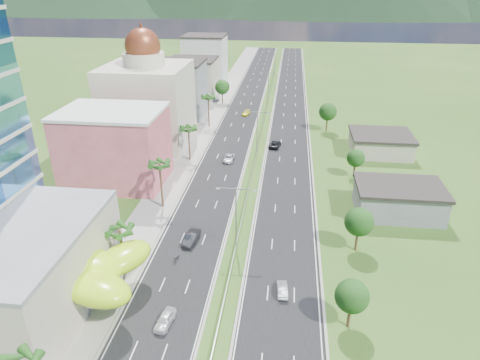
% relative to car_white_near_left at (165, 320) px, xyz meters
% --- Properties ---
extents(ground, '(500.00, 500.00, 0.00)m').
position_rel_car_white_near_left_xyz_m(ground, '(6.80, 7.37, -0.76)').
color(ground, '#2D5119').
rests_on(ground, ground).
extents(road_left, '(11.00, 260.00, 0.04)m').
position_rel_car_white_near_left_xyz_m(road_left, '(-0.70, 97.37, -0.74)').
color(road_left, black).
rests_on(road_left, ground).
extents(road_right, '(11.00, 260.00, 0.04)m').
position_rel_car_white_near_left_xyz_m(road_right, '(14.30, 97.37, -0.74)').
color(road_right, black).
rests_on(road_right, ground).
extents(sidewalk_left, '(7.00, 260.00, 0.12)m').
position_rel_car_white_near_left_xyz_m(sidewalk_left, '(-10.20, 97.37, -0.70)').
color(sidewalk_left, gray).
rests_on(sidewalk_left, ground).
extents(median_guardrail, '(0.10, 216.06, 0.76)m').
position_rel_car_white_near_left_xyz_m(median_guardrail, '(6.80, 79.36, -0.14)').
color(median_guardrail, gray).
rests_on(median_guardrail, ground).
extents(streetlight_median_b, '(6.04, 0.25, 11.00)m').
position_rel_car_white_near_left_xyz_m(streetlight_median_b, '(6.80, 17.37, 5.99)').
color(streetlight_median_b, gray).
rests_on(streetlight_median_b, ground).
extents(streetlight_median_c, '(6.04, 0.25, 11.00)m').
position_rel_car_white_near_left_xyz_m(streetlight_median_c, '(6.80, 57.37, 5.99)').
color(streetlight_median_c, gray).
rests_on(streetlight_median_c, ground).
extents(streetlight_median_d, '(6.04, 0.25, 11.00)m').
position_rel_car_white_near_left_xyz_m(streetlight_median_d, '(6.80, 102.37, 5.99)').
color(streetlight_median_d, gray).
rests_on(streetlight_median_d, ground).
extents(streetlight_median_e, '(6.04, 0.25, 11.00)m').
position_rel_car_white_near_left_xyz_m(streetlight_median_e, '(6.80, 147.37, 5.99)').
color(streetlight_median_e, gray).
rests_on(streetlight_median_e, ground).
extents(lime_canopy, '(18.00, 15.00, 7.40)m').
position_rel_car_white_near_left_xyz_m(lime_canopy, '(-13.20, 3.37, 4.23)').
color(lime_canopy, '#AEE916').
rests_on(lime_canopy, ground).
extents(pink_shophouse, '(20.00, 15.00, 15.00)m').
position_rel_car_white_near_left_xyz_m(pink_shophouse, '(-21.20, 39.37, 6.74)').
color(pink_shophouse, '#BE4E5B').
rests_on(pink_shophouse, ground).
extents(domed_building, '(20.00, 20.00, 28.70)m').
position_rel_car_white_near_left_xyz_m(domed_building, '(-21.20, 62.37, 10.60)').
color(domed_building, beige).
rests_on(domed_building, ground).
extents(midrise_grey, '(16.00, 15.00, 16.00)m').
position_rel_car_white_near_left_xyz_m(midrise_grey, '(-20.20, 87.37, 7.24)').
color(midrise_grey, slate).
rests_on(midrise_grey, ground).
extents(midrise_beige, '(16.00, 15.00, 13.00)m').
position_rel_car_white_near_left_xyz_m(midrise_beige, '(-20.20, 109.37, 5.74)').
color(midrise_beige, '#BDAD9B').
rests_on(midrise_beige, ground).
extents(midrise_white, '(16.00, 15.00, 18.00)m').
position_rel_car_white_near_left_xyz_m(midrise_white, '(-20.20, 132.37, 8.24)').
color(midrise_white, silver).
rests_on(midrise_white, ground).
extents(shed_near, '(15.00, 10.00, 5.00)m').
position_rel_car_white_near_left_xyz_m(shed_near, '(34.80, 32.37, 1.74)').
color(shed_near, slate).
rests_on(shed_near, ground).
extents(shed_far, '(14.00, 12.00, 4.40)m').
position_rel_car_white_near_left_xyz_m(shed_far, '(36.80, 62.37, 1.44)').
color(shed_far, '#BDAD9B').
rests_on(shed_far, ground).
extents(palm_tree_b, '(3.60, 3.60, 8.10)m').
position_rel_car_white_near_left_xyz_m(palm_tree_b, '(-8.70, 9.37, 6.30)').
color(palm_tree_b, '#47301C').
rests_on(palm_tree_b, ground).
extents(palm_tree_c, '(3.60, 3.60, 9.60)m').
position_rel_car_white_near_left_xyz_m(palm_tree_c, '(-8.70, 29.37, 7.74)').
color(palm_tree_c, '#47301C').
rests_on(palm_tree_c, ground).
extents(palm_tree_d, '(3.60, 3.60, 8.60)m').
position_rel_car_white_near_left_xyz_m(palm_tree_d, '(-8.70, 52.37, 6.78)').
color(palm_tree_d, '#47301C').
rests_on(palm_tree_d, ground).
extents(palm_tree_e, '(3.60, 3.60, 9.40)m').
position_rel_car_white_near_left_xyz_m(palm_tree_e, '(-8.70, 77.37, 7.55)').
color(palm_tree_e, '#47301C').
rests_on(palm_tree_e, ground).
extents(leafy_tree_lfar, '(4.90, 4.90, 8.05)m').
position_rel_car_white_near_left_xyz_m(leafy_tree_lfar, '(-8.70, 102.37, 4.82)').
color(leafy_tree_lfar, '#47301C').
rests_on(leafy_tree_lfar, ground).
extents(leafy_tree_ra, '(4.20, 4.20, 6.90)m').
position_rel_car_white_near_left_xyz_m(leafy_tree_ra, '(22.80, 2.37, 4.02)').
color(leafy_tree_ra, '#47301C').
rests_on(leafy_tree_ra, ground).
extents(leafy_tree_rb, '(4.55, 4.55, 7.47)m').
position_rel_car_white_near_left_xyz_m(leafy_tree_rb, '(25.80, 19.37, 4.42)').
color(leafy_tree_rb, '#47301C').
rests_on(leafy_tree_rb, ground).
extents(leafy_tree_rc, '(3.85, 3.85, 6.33)m').
position_rel_car_white_near_left_xyz_m(leafy_tree_rc, '(28.80, 47.37, 3.62)').
color(leafy_tree_rc, '#47301C').
rests_on(leafy_tree_rc, ground).
extents(leafy_tree_rd, '(4.90, 4.90, 8.05)m').
position_rel_car_white_near_left_xyz_m(leafy_tree_rd, '(24.80, 77.37, 4.82)').
color(leafy_tree_rd, '#47301C').
rests_on(leafy_tree_rd, ground).
extents(mountain_ridge, '(860.00, 140.00, 90.00)m').
position_rel_car_white_near_left_xyz_m(mountain_ridge, '(66.80, 457.37, -0.76)').
color(mountain_ridge, black).
rests_on(mountain_ridge, ground).
extents(car_white_near_left, '(2.28, 4.42, 1.44)m').
position_rel_car_white_near_left_xyz_m(car_white_near_left, '(0.00, 0.00, 0.00)').
color(car_white_near_left, silver).
rests_on(car_white_near_left, road_left).
extents(car_dark_left, '(2.29, 5.09, 1.62)m').
position_rel_car_white_near_left_xyz_m(car_dark_left, '(-0.74, 18.30, 0.09)').
color(car_dark_left, black).
rests_on(car_dark_left, road_left).
extents(car_silver_mid_left, '(2.41, 5.02, 1.38)m').
position_rel_car_white_near_left_xyz_m(car_silver_mid_left, '(0.60, 52.81, -0.03)').
color(car_silver_mid_left, '#B9BBC1').
rests_on(car_silver_mid_left, road_left).
extents(car_yellow_far_left, '(2.51, 4.63, 1.27)m').
position_rel_car_white_near_left_xyz_m(car_yellow_far_left, '(0.72, 89.76, -0.08)').
color(car_yellow_far_left, yellow).
rests_on(car_yellow_far_left, road_left).
extents(car_silver_right, '(1.69, 3.97, 1.27)m').
position_rel_car_white_near_left_xyz_m(car_silver_right, '(14.45, 7.63, -0.08)').
color(car_silver_right, '#B5B8BE').
rests_on(car_silver_right, road_right).
extents(car_dark_far_right, '(3.26, 5.61, 1.47)m').
position_rel_car_white_near_left_xyz_m(car_dark_far_right, '(11.00, 63.16, 0.02)').
color(car_dark_far_right, black).
rests_on(car_dark_far_right, road_right).
extents(motorcycle, '(0.90, 2.07, 1.28)m').
position_rel_car_white_near_left_xyz_m(motorcycle, '(-1.86, 12.96, -0.08)').
color(motorcycle, black).
rests_on(motorcycle, road_left).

